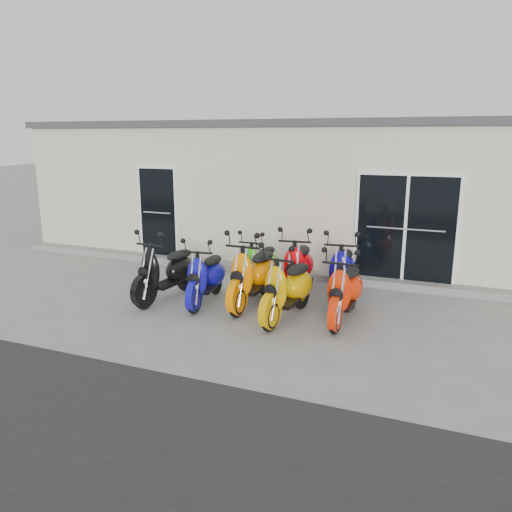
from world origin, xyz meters
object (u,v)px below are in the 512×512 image
object	(u,v)px
scooter_front_blue	(206,269)
scooter_back_blue	(343,263)
scooter_front_black	(166,263)
scooter_front_orange_b	(288,279)
scooter_front_orange_a	(253,266)
scooter_back_green	(260,258)
scooter_back_red	(299,259)
scooter_front_red	(345,282)

from	to	relation	value
scooter_front_blue	scooter_back_blue	xyz separation A→B (m)	(2.27, 1.13, 0.06)
scooter_front_black	scooter_front_orange_b	xyz separation A→B (m)	(2.44, -0.14, -0.00)
scooter_front_orange_a	scooter_back_green	world-z (taller)	scooter_front_orange_a
scooter_front_blue	scooter_back_red	xyz separation A→B (m)	(1.41, 1.13, 0.06)
scooter_back_green	scooter_back_blue	bearing A→B (deg)	-1.11
scooter_back_red	scooter_back_green	bearing A→B (deg)	165.28
scooter_front_black	scooter_back_green	xyz separation A→B (m)	(1.36, 1.32, -0.07)
scooter_front_black	scooter_back_red	world-z (taller)	scooter_back_red
scooter_front_black	scooter_back_blue	size ratio (longest dim) A/B	0.99
scooter_front_red	scooter_back_red	size ratio (longest dim) A/B	0.95
scooter_back_green	scooter_back_blue	size ratio (longest dim) A/B	0.88
scooter_front_orange_a	scooter_front_red	world-z (taller)	scooter_front_orange_a
scooter_front_blue	scooter_front_red	distance (m)	2.55
scooter_front_black	scooter_front_orange_a	distance (m)	1.67
scooter_front_black	scooter_front_orange_b	size ratio (longest dim) A/B	1.01
scooter_front_blue	scooter_front_orange_a	bearing A→B (deg)	6.48
scooter_front_blue	scooter_back_blue	size ratio (longest dim) A/B	0.92
scooter_front_orange_a	scooter_front_orange_b	distance (m)	0.90
scooter_front_black	scooter_back_blue	bearing A→B (deg)	27.88
scooter_front_red	scooter_front_black	bearing A→B (deg)	-177.38
scooter_front_black	scooter_front_orange_b	world-z (taller)	scooter_front_black
scooter_back_green	scooter_back_blue	xyz separation A→B (m)	(1.71, -0.11, 0.08)
scooter_front_blue	scooter_back_green	distance (m)	1.37
scooter_front_black	scooter_back_red	size ratio (longest dim) A/B	0.99
scooter_front_orange_a	scooter_front_red	bearing A→B (deg)	-3.53
scooter_front_blue	scooter_front_orange_a	world-z (taller)	scooter_front_orange_a
scooter_front_orange_b	scooter_back_green	xyz separation A→B (m)	(-1.09, 1.46, -0.07)
scooter_front_black	scooter_back_blue	distance (m)	3.29
scooter_front_orange_a	scooter_back_red	world-z (taller)	scooter_front_orange_a
scooter_front_red	scooter_back_blue	distance (m)	1.12
scooter_front_blue	scooter_back_red	distance (m)	1.81
scooter_front_black	scooter_back_red	xyz separation A→B (m)	(2.20, 1.21, 0.01)
scooter_front_blue	scooter_front_orange_b	world-z (taller)	scooter_front_orange_b
scooter_front_black	scooter_back_red	bearing A→B (deg)	35.07
scooter_front_orange_a	scooter_front_orange_b	xyz separation A→B (m)	(0.80, -0.42, -0.04)
scooter_front_orange_b	scooter_back_green	world-z (taller)	scooter_front_orange_b
scooter_back_green	scooter_back_red	bearing A→B (deg)	-4.90
scooter_back_blue	scooter_front_blue	bearing A→B (deg)	-160.42
scooter_front_orange_a	scooter_back_red	xyz separation A→B (m)	(0.56, 0.92, -0.03)
scooter_back_red	scooter_back_blue	distance (m)	0.86
scooter_front_orange_b	scooter_back_blue	size ratio (longest dim) A/B	0.98
scooter_back_red	scooter_front_blue	bearing A→B (deg)	-148.58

